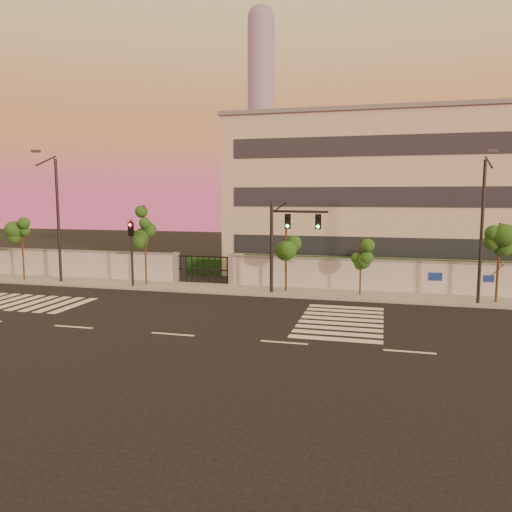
# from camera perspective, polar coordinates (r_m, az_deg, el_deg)

# --- Properties ---
(ground) EXTENTS (120.00, 120.00, 0.00)m
(ground) POSITION_cam_1_polar(r_m,az_deg,el_deg) (22.55, -9.49, -8.83)
(ground) COLOR black
(ground) RESTS_ON ground
(sidewalk) EXTENTS (60.00, 3.00, 0.15)m
(sidewalk) POSITION_cam_1_polar(r_m,az_deg,el_deg) (32.15, -1.90, -3.86)
(sidewalk) COLOR gray
(sidewalk) RESTS_ON ground
(perimeter_wall) EXTENTS (60.00, 0.36, 2.20)m
(perimeter_wall) POSITION_cam_1_polar(r_m,az_deg,el_deg) (33.38, -1.01, -1.73)
(perimeter_wall) COLOR #ABADB2
(perimeter_wall) RESTS_ON ground
(hedge_row) EXTENTS (41.00, 4.25, 1.80)m
(hedge_row) POSITION_cam_1_polar(r_m,az_deg,el_deg) (35.79, 1.79, -1.55)
(hedge_row) COLOR #0F3415
(hedge_row) RESTS_ON ground
(institutional_building) EXTENTS (24.40, 12.40, 12.25)m
(institutional_building) POSITION_cam_1_polar(r_m,az_deg,el_deg) (41.80, 14.67, 6.79)
(institutional_building) COLOR beige
(institutional_building) RESTS_ON ground
(distant_skyscraper) EXTENTS (16.00, 16.00, 118.00)m
(distant_skyscraper) POSITION_cam_1_polar(r_m,az_deg,el_deg) (313.80, 0.57, 17.16)
(distant_skyscraper) COLOR gray
(distant_skyscraper) RESTS_ON ground
(road_markings) EXTENTS (57.00, 7.62, 0.02)m
(road_markings) POSITION_cam_1_polar(r_m,az_deg,el_deg) (26.49, -9.33, -6.43)
(road_markings) COLOR silver
(road_markings) RESTS_ON ground
(street_tree_b) EXTENTS (1.48, 1.18, 4.55)m
(street_tree_b) POSITION_cam_1_polar(r_m,az_deg,el_deg) (38.82, -25.15, 2.22)
(street_tree_b) COLOR #382314
(street_tree_b) RESTS_ON ground
(street_tree_c) EXTENTS (1.42, 1.13, 5.45)m
(street_tree_c) POSITION_cam_1_polar(r_m,az_deg,el_deg) (33.96, -12.54, 3.24)
(street_tree_c) COLOR #382314
(street_tree_c) RESTS_ON ground
(street_tree_d) EXTENTS (1.58, 1.25, 4.59)m
(street_tree_d) POSITION_cam_1_polar(r_m,az_deg,el_deg) (30.91, 3.52, 1.89)
(street_tree_d) COLOR #382314
(street_tree_d) RESTS_ON ground
(street_tree_e) EXTENTS (1.31, 1.05, 3.66)m
(street_tree_e) POSITION_cam_1_polar(r_m,az_deg,el_deg) (30.43, 11.94, 0.37)
(street_tree_e) COLOR #382314
(street_tree_e) RESTS_ON ground
(street_tree_f) EXTENTS (1.64, 1.30, 4.59)m
(street_tree_f) POSITION_cam_1_polar(r_m,az_deg,el_deg) (30.80, 26.07, 1.18)
(street_tree_f) COLOR #382314
(street_tree_f) RESTS_ON ground
(traffic_signal_main) EXTENTS (3.58, 0.79, 5.69)m
(traffic_signal_main) POSITION_cam_1_polar(r_m,az_deg,el_deg) (30.33, 3.11, 2.20)
(traffic_signal_main) COLOR black
(traffic_signal_main) RESTS_ON ground
(traffic_signal_secondary) EXTENTS (0.35, 0.34, 4.52)m
(traffic_signal_secondary) POSITION_cam_1_polar(r_m,az_deg,el_deg) (33.64, -14.04, 1.22)
(traffic_signal_secondary) COLOR black
(traffic_signal_secondary) RESTS_ON ground
(streetlight_west) EXTENTS (0.54, 2.16, 8.98)m
(streetlight_west) POSITION_cam_1_polar(r_m,az_deg,el_deg) (36.67, -21.87, 4.49)
(streetlight_west) COLOR black
(streetlight_west) RESTS_ON ground
(streetlight_east) EXTENTS (0.50, 2.02, 8.40)m
(streetlight_east) POSITION_cam_1_polar(r_m,az_deg,el_deg) (29.75, 24.48, 3.32)
(streetlight_east) COLOR black
(streetlight_east) RESTS_ON ground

